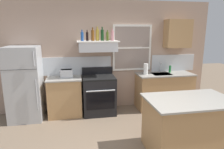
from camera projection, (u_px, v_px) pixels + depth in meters
name	position (u px, v px, depth m)	size (l,w,h in m)	color
back_wall	(108.00, 56.00, 4.97)	(5.40, 0.11, 2.70)	tan
refrigerator	(25.00, 84.00, 4.37)	(0.70, 0.72, 1.65)	#B7BABC
counter_left_of_stove	(65.00, 96.00, 4.66)	(0.79, 0.63, 0.91)	tan
toaster	(67.00, 73.00, 4.57)	(0.30, 0.20, 0.19)	silver
stove_range	(99.00, 95.00, 4.77)	(0.76, 0.69, 1.09)	black
range_hood_shelf	(98.00, 46.00, 4.60)	(0.96, 0.52, 0.24)	silver
bottle_blue_liqueur	(82.00, 36.00, 4.47)	(0.07, 0.07, 0.25)	#1E478C
bottle_balsamic_dark	(87.00, 36.00, 4.52)	(0.06, 0.06, 0.24)	black
bottle_amber_wine	(93.00, 35.00, 4.51)	(0.07, 0.07, 0.30)	brown
bottle_champagne_gold_foil	(97.00, 35.00, 4.60)	(0.08, 0.08, 0.32)	#B29333
bottle_dark_green_wine	(102.00, 35.00, 4.59)	(0.07, 0.07, 0.32)	#143819
bottle_olive_oil_square	(107.00, 36.00, 4.64)	(0.06, 0.06, 0.25)	#4C601E
bottle_rose_pink	(112.00, 36.00, 4.59)	(0.07, 0.07, 0.28)	#C67F84
counter_right_with_sink	(164.00, 91.00, 5.11)	(1.43, 0.63, 0.91)	tan
sink_faucet	(160.00, 66.00, 5.04)	(0.03, 0.17, 0.28)	silver
paper_towel_roll	(146.00, 69.00, 4.88)	(0.11, 0.11, 0.27)	white
dish_soap_bottle	(170.00, 69.00, 5.11)	(0.06, 0.06, 0.18)	#268C3F
kitchen_island	(188.00, 125.00, 3.24)	(1.40, 0.90, 0.91)	tan
upper_cabinet_right	(178.00, 34.00, 4.99)	(0.64, 0.32, 0.70)	tan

